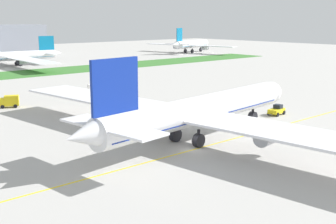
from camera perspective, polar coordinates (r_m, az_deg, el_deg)
The scene contains 9 objects.
ground_plane at distance 71.93m, azimuth 3.06°, elevation -5.03°, with size 600.00×600.00×0.00m, color #ADAAA5.
apron_taxi_line at distance 71.92m, azimuth 3.07°, elevation -5.03°, with size 280.00×0.36×0.01m, color yellow.
airliner_foreground at distance 76.09m, azimuth 3.87°, elevation 0.11°, with size 55.23×89.61×15.88m.
pushback_tug at distance 100.84m, azimuth 14.08°, elevation 0.23°, with size 6.09×3.00×2.29m.
ground_crew_marshaller_front at distance 84.09m, azimuth -1.90°, elevation -1.76°, with size 0.49×0.48×1.68m.
service_truck_fuel_bowser at distance 125.30m, azimuth -9.49°, elevation 2.98°, with size 4.84×3.47×3.09m.
service_truck_catering_van at distance 112.62m, azimuth -20.07°, elevation 1.36°, with size 4.86×3.85×2.95m.
parked_airliner_far_centre at distance 211.49m, azimuth -19.71°, elevation 6.90°, with size 48.46×78.70×13.28m.
parked_airliner_far_right at distance 279.99m, azimuth 2.97°, elevation 8.86°, with size 40.25×63.00×15.71m.
Camera 1 is at (-48.15, -49.05, 21.20)m, focal length 46.44 mm.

